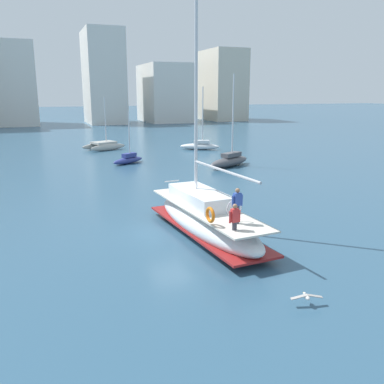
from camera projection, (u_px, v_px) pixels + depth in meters
The scene contains 8 objects.
ground_plane at pixel (173, 231), 21.49m from camera, with size 400.00×400.00×0.00m, color #2D516B.
main_sailboat at pixel (206, 218), 20.67m from camera, with size 3.15×9.76×13.13m.
moored_sloop_near at pixel (128, 159), 41.69m from camera, with size 3.79×2.87×5.15m.
moored_sloop_far at pixel (104, 145), 51.66m from camera, with size 5.55×4.26×6.44m.
moored_catamaran at pixel (200, 145), 51.67m from camera, with size 4.86×3.32×7.68m.
moored_cutter_left at pixel (230, 160), 40.03m from camera, with size 5.66×3.95×8.70m.
seagull at pixel (306, 297), 13.91m from camera, with size 1.11×0.48×0.17m.
waterfront_buildings at pixel (34, 78), 89.11m from camera, with size 85.63×19.42×25.30m.
Camera 1 is at (-6.34, -19.42, 7.02)m, focal length 38.70 mm.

